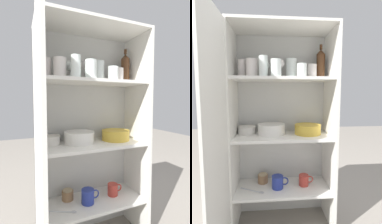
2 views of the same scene
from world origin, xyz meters
TOP-DOWN VIEW (x-y plane):
  - cupboard_back_panel at (0.00, 0.31)m, footprint 0.74×0.02m
  - cupboard_side_left at (-0.36, 0.15)m, footprint 0.02×0.34m
  - cupboard_side_right at (0.36, 0.15)m, footprint 0.02×0.34m
  - cupboard_top_panel at (0.00, 0.15)m, footprint 0.74×0.34m
  - shelf_board_lower at (0.00, 0.15)m, footprint 0.71×0.30m
  - shelf_board_middle at (0.00, 0.15)m, footprint 0.71×0.30m
  - shelf_board_upper at (0.00, 0.15)m, footprint 0.71×0.30m
  - cupboard_door at (-0.38, -0.20)m, footprint 0.03×0.37m
  - tumbler_glass_0 at (-0.22, 0.15)m, footprint 0.08×0.08m
  - tumbler_glass_1 at (-0.14, 0.09)m, footprint 0.06×0.06m
  - tumbler_glass_2 at (0.23, 0.19)m, footprint 0.07×0.07m
  - tumbler_glass_3 at (0.13, 0.11)m, footprint 0.07×0.07m
  - tumbler_glass_4 at (-0.05, 0.06)m, footprint 0.07×0.07m
  - tumbler_glass_5 at (-0.30, 0.21)m, footprint 0.07×0.07m
  - tumbler_glass_6 at (0.07, 0.21)m, footprint 0.08×0.08m
  - wine_glass_0 at (-0.13, 0.24)m, footprint 0.08×0.08m
  - wine_glass_1 at (-0.03, 0.19)m, footprint 0.09×0.09m
  - wine_bottle at (0.30, 0.21)m, footprint 0.07×0.07m
  - plate_stack_white at (-0.09, 0.19)m, footprint 0.21×0.21m
  - mixing_bowl_large at (0.19, 0.18)m, footprint 0.20×0.20m
  - serving_bowl_small at (-0.28, 0.23)m, footprint 0.13×0.13m
  - coffee_mug_primary at (-0.04, 0.14)m, footprint 0.13×0.09m
  - coffee_mug_extra_1 at (0.17, 0.16)m, footprint 0.11×0.08m
  - storage_jar at (-0.16, 0.23)m, footprint 0.08×0.08m
  - serving_spoon at (-0.22, 0.10)m, footprint 0.19×0.10m

SIDE VIEW (x-z plane):
  - shelf_board_lower at x=0.00m, z-range 0.27..0.29m
  - serving_spoon at x=-0.22m, z-range 0.29..0.30m
  - storage_jar at x=-0.16m, z-range 0.29..0.37m
  - coffee_mug_extra_1 at x=0.17m, z-range 0.29..0.38m
  - coffee_mug_primary at x=-0.04m, z-range 0.29..0.39m
  - shelf_board_middle at x=0.00m, z-range 0.68..0.70m
  - cupboard_back_panel at x=0.00m, z-range 0.00..1.47m
  - cupboard_side_left at x=-0.36m, z-range 0.00..1.47m
  - cupboard_side_right at x=0.36m, z-range 0.00..1.47m
  - cupboard_door at x=-0.38m, z-range 0.00..1.47m
  - serving_bowl_small at x=-0.28m, z-range 0.71..0.77m
  - mixing_bowl_large at x=0.19m, z-range 0.71..0.78m
  - plate_stack_white at x=-0.09m, z-range 0.70..0.79m
  - shelf_board_upper at x=0.00m, z-range 1.11..1.13m
  - tumbler_glass_3 at x=0.13m, z-range 1.13..1.23m
  - tumbler_glass_2 at x=0.23m, z-range 1.13..1.24m
  - tumbler_glass_4 at x=-0.05m, z-range 1.13..1.25m
  - tumbler_glass_0 at x=-0.22m, z-range 1.13..1.26m
  - tumbler_glass_5 at x=-0.30m, z-range 1.13..1.27m
  - tumbler_glass_1 at x=-0.14m, z-range 1.13..1.27m
  - tumbler_glass_6 at x=0.07m, z-range 1.13..1.28m
  - wine_glass_0 at x=-0.13m, z-range 1.16..1.30m
  - wine_glass_1 at x=-0.03m, z-range 1.16..1.31m
  - wine_bottle at x=0.30m, z-range 1.12..1.37m
  - cupboard_top_panel at x=0.00m, z-range 1.47..1.49m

